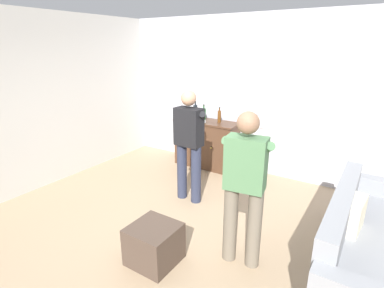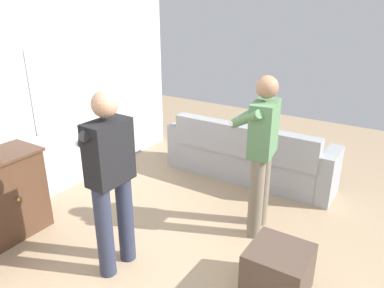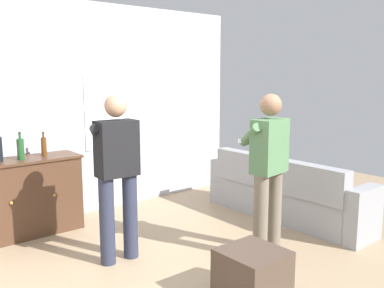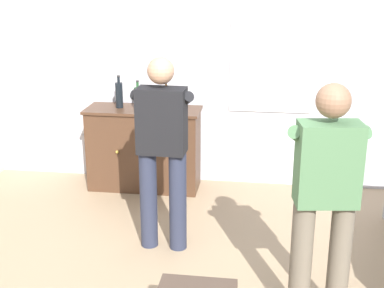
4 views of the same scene
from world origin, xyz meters
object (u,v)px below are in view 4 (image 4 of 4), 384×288
object	(u,v)px
bottle_wine_green	(119,95)
bottle_liquor_amber	(166,98)
bottle_spirits_clear	(138,98)
person_standing_left	(162,146)
sideboard_cabinet	(144,148)
person_standing_right	(325,195)

from	to	relation	value
bottle_wine_green	bottle_liquor_amber	bearing A→B (deg)	2.12
bottle_spirits_clear	person_standing_left	size ratio (longest dim) A/B	0.19
sideboard_cabinet	bottle_liquor_amber	world-z (taller)	bottle_liquor_amber
bottle_liquor_amber	person_standing_left	world-z (taller)	person_standing_left
person_standing_left	bottle_spirits_clear	bearing A→B (deg)	112.05
bottle_wine_green	person_standing_left	xyz separation A→B (m)	(0.73, -1.31, -0.12)
bottle_wine_green	person_standing_left	world-z (taller)	person_standing_left
bottle_wine_green	bottle_spirits_clear	distance (m)	0.23
bottle_liquor_amber	person_standing_right	bearing A→B (deg)	-56.23
bottle_spirits_clear	bottle_wine_green	bearing A→B (deg)	166.68
sideboard_cabinet	person_standing_left	bearing A→B (deg)	-70.20
bottle_liquor_amber	person_standing_left	xyz separation A→B (m)	(0.22, -1.33, -0.09)
person_standing_left	person_standing_right	distance (m)	1.52
bottle_wine_green	person_standing_left	size ratio (longest dim) A/B	0.21
bottle_liquor_amber	bottle_spirits_clear	distance (m)	0.30
bottle_wine_green	person_standing_right	xyz separation A→B (m)	(1.98, -2.18, -0.12)
sideboard_cabinet	bottle_wine_green	bearing A→B (deg)	176.77
bottle_liquor_amber	bottle_spirits_clear	bearing A→B (deg)	-166.43
bottle_liquor_amber	person_standing_right	size ratio (longest dim) A/B	0.17
sideboard_cabinet	person_standing_left	size ratio (longest dim) A/B	0.74
bottle_wine_green	bottle_liquor_amber	world-z (taller)	bottle_wine_green
person_standing_right	bottle_liquor_amber	bearing A→B (deg)	123.77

